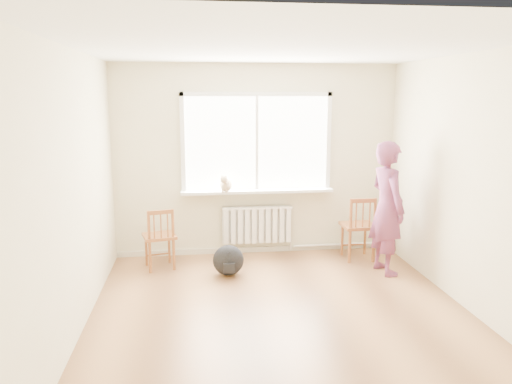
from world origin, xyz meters
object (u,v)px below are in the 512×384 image
object	(u,v)px
backpack	(228,260)
chair_left	(160,238)
chair_right	(359,228)
cat	(226,184)
person	(387,208)

from	to	relation	value
backpack	chair_left	bearing A→B (deg)	158.17
chair_right	cat	distance (m)	1.95
chair_left	chair_right	world-z (taller)	chair_right
chair_left	backpack	distance (m)	0.96
chair_right	person	size ratio (longest dim) A/B	0.53
chair_left	chair_right	bearing A→B (deg)	167.07
chair_left	backpack	world-z (taller)	chair_left
person	backpack	bearing A→B (deg)	77.16
chair_right	cat	bearing A→B (deg)	-10.73
cat	backpack	distance (m)	1.12
cat	backpack	bearing A→B (deg)	-75.09
cat	chair_left	bearing A→B (deg)	-140.52
chair_right	person	distance (m)	0.68
person	backpack	xyz separation A→B (m)	(-2.02, 0.13, -0.66)
cat	backpack	xyz separation A→B (m)	(-0.02, -0.72, -0.86)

